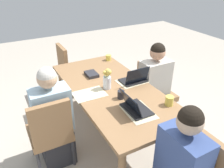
{
  "coord_description": "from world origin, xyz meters",
  "views": [
    {
      "loc": [
        -2.07,
        1.11,
        2.09
      ],
      "look_at": [
        0.0,
        0.0,
        0.81
      ],
      "focal_mm": 36.14,
      "sensor_mm": 36.0,
      "label": 1
    }
  ],
  "objects_px": {
    "laptop_head_left_left_mid": "(135,107)",
    "laptop_near_left_far": "(134,79)",
    "chair_far_left_near": "(50,130)",
    "person_near_left_far": "(154,89)",
    "coffee_mug_near_right": "(169,101)",
    "dining_table": "(112,94)",
    "chair_near_left_far": "(154,88)",
    "coffee_mug_centre_left": "(108,58)",
    "flower_vase": "(107,79)",
    "coffee_mug_near_left": "(121,95)",
    "person_far_left_near": "(54,123)",
    "chair_head_right_right_near": "(70,68)",
    "book_red_cover": "(92,74)"
  },
  "relations": [
    {
      "from": "laptop_head_left_left_mid",
      "to": "laptop_near_left_far",
      "type": "relative_size",
      "value": 1.0
    },
    {
      "from": "chair_far_left_near",
      "to": "laptop_near_left_far",
      "type": "bearing_deg",
      "value": -85.38
    },
    {
      "from": "person_near_left_far",
      "to": "coffee_mug_near_right",
      "type": "relative_size",
      "value": 11.75
    },
    {
      "from": "dining_table",
      "to": "chair_near_left_far",
      "type": "xyz_separation_m",
      "value": [
        0.12,
        -0.74,
        -0.18
      ]
    },
    {
      "from": "dining_table",
      "to": "coffee_mug_centre_left",
      "type": "relative_size",
      "value": 22.94
    },
    {
      "from": "dining_table",
      "to": "laptop_head_left_left_mid",
      "type": "bearing_deg",
      "value": 177.37
    },
    {
      "from": "laptop_near_left_far",
      "to": "coffee_mug_near_right",
      "type": "bearing_deg",
      "value": -176.05
    },
    {
      "from": "laptop_head_left_left_mid",
      "to": "coffee_mug_near_right",
      "type": "relative_size",
      "value": 3.15
    },
    {
      "from": "chair_far_left_near",
      "to": "chair_near_left_far",
      "type": "distance_m",
      "value": 1.56
    },
    {
      "from": "dining_table",
      "to": "flower_vase",
      "type": "bearing_deg",
      "value": 73.49
    },
    {
      "from": "chair_far_left_near",
      "to": "coffee_mug_centre_left",
      "type": "relative_size",
      "value": 10.68
    },
    {
      "from": "dining_table",
      "to": "coffee_mug_near_left",
      "type": "bearing_deg",
      "value": 174.29
    },
    {
      "from": "coffee_mug_near_right",
      "to": "coffee_mug_centre_left",
      "type": "relative_size",
      "value": 1.21
    },
    {
      "from": "person_far_left_near",
      "to": "flower_vase",
      "type": "distance_m",
      "value": 0.78
    },
    {
      "from": "person_near_left_far",
      "to": "person_far_left_near",
      "type": "bearing_deg",
      "value": 92.7
    },
    {
      "from": "chair_near_left_far",
      "to": "person_near_left_far",
      "type": "height_order",
      "value": "person_near_left_far"
    },
    {
      "from": "chair_far_left_near",
      "to": "laptop_near_left_far",
      "type": "distance_m",
      "value": 1.16
    },
    {
      "from": "flower_vase",
      "to": "laptop_near_left_far",
      "type": "height_order",
      "value": "flower_vase"
    },
    {
      "from": "coffee_mug_near_left",
      "to": "coffee_mug_near_right",
      "type": "height_order",
      "value": "coffee_mug_near_right"
    },
    {
      "from": "chair_head_right_right_near",
      "to": "book_red_cover",
      "type": "bearing_deg",
      "value": -179.79
    },
    {
      "from": "chair_near_left_far",
      "to": "laptop_head_left_left_mid",
      "type": "distance_m",
      "value": 1.05
    },
    {
      "from": "dining_table",
      "to": "coffee_mug_near_right",
      "type": "height_order",
      "value": "coffee_mug_near_right"
    },
    {
      "from": "dining_table",
      "to": "coffee_mug_centre_left",
      "type": "height_order",
      "value": "coffee_mug_centre_left"
    },
    {
      "from": "chair_far_left_near",
      "to": "flower_vase",
      "type": "height_order",
      "value": "flower_vase"
    },
    {
      "from": "person_near_left_far",
      "to": "chair_head_right_right_near",
      "type": "xyz_separation_m",
      "value": [
        1.29,
        0.77,
        -0.03
      ]
    },
    {
      "from": "dining_table",
      "to": "coffee_mug_centre_left",
      "type": "bearing_deg",
      "value": -24.61
    },
    {
      "from": "person_near_left_far",
      "to": "coffee_mug_near_right",
      "type": "distance_m",
      "value": 0.78
    },
    {
      "from": "chair_far_left_near",
      "to": "laptop_near_left_far",
      "type": "xyz_separation_m",
      "value": [
        0.09,
        -1.11,
        0.3
      ]
    },
    {
      "from": "person_near_left_far",
      "to": "chair_head_right_right_near",
      "type": "bearing_deg",
      "value": 30.82
    },
    {
      "from": "chair_near_left_far",
      "to": "coffee_mug_centre_left",
      "type": "bearing_deg",
      "value": 30.28
    },
    {
      "from": "coffee_mug_near_left",
      "to": "dining_table",
      "type": "bearing_deg",
      "value": -5.71
    },
    {
      "from": "dining_table",
      "to": "laptop_near_left_far",
      "type": "bearing_deg",
      "value": -91.56
    },
    {
      "from": "chair_head_right_right_near",
      "to": "person_near_left_far",
      "type": "bearing_deg",
      "value": -149.18
    },
    {
      "from": "chair_near_left_far",
      "to": "person_near_left_far",
      "type": "xyz_separation_m",
      "value": [
        -0.07,
        0.06,
        0.03
      ]
    },
    {
      "from": "dining_table",
      "to": "book_red_cover",
      "type": "bearing_deg",
      "value": 11.5
    },
    {
      "from": "person_near_left_far",
      "to": "laptop_head_left_left_mid",
      "type": "xyz_separation_m",
      "value": [
        -0.57,
        0.71,
        0.28
      ]
    },
    {
      "from": "chair_near_left_far",
      "to": "laptop_near_left_far",
      "type": "xyz_separation_m",
      "value": [
        -0.13,
        0.43,
        0.3
      ]
    },
    {
      "from": "dining_table",
      "to": "chair_near_left_far",
      "type": "relative_size",
      "value": 2.15
    },
    {
      "from": "flower_vase",
      "to": "book_red_cover",
      "type": "bearing_deg",
      "value": 4.28
    },
    {
      "from": "laptop_near_left_far",
      "to": "chair_far_left_near",
      "type": "bearing_deg",
      "value": 94.62
    },
    {
      "from": "chair_near_left_far",
      "to": "laptop_near_left_far",
      "type": "distance_m",
      "value": 0.54
    },
    {
      "from": "chair_far_left_near",
      "to": "coffee_mug_near_left",
      "type": "xyz_separation_m",
      "value": [
        -0.16,
        -0.78,
        0.31
      ]
    },
    {
      "from": "person_near_left_far",
      "to": "coffee_mug_near_right",
      "type": "xyz_separation_m",
      "value": [
        -0.65,
        0.33,
        0.28
      ]
    },
    {
      "from": "chair_near_left_far",
      "to": "chair_head_right_right_near",
      "type": "relative_size",
      "value": 1.0
    },
    {
      "from": "chair_near_left_far",
      "to": "flower_vase",
      "type": "bearing_deg",
      "value": 97.28
    },
    {
      "from": "book_red_cover",
      "to": "dining_table",
      "type": "bearing_deg",
      "value": -167.59
    },
    {
      "from": "coffee_mug_centre_left",
      "to": "book_red_cover",
      "type": "height_order",
      "value": "coffee_mug_centre_left"
    },
    {
      "from": "laptop_near_left_far",
      "to": "coffee_mug_near_left",
      "type": "relative_size",
      "value": 3.45
    },
    {
      "from": "laptop_head_left_left_mid",
      "to": "book_red_cover",
      "type": "height_order",
      "value": "laptop_head_left_left_mid"
    },
    {
      "from": "coffee_mug_centre_left",
      "to": "flower_vase",
      "type": "bearing_deg",
      "value": 151.66
    }
  ]
}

